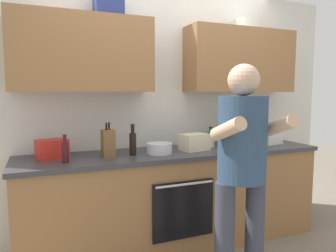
{
  "coord_description": "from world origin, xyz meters",
  "views": [
    {
      "loc": [
        -1.18,
        -2.65,
        1.44
      ],
      "look_at": [
        -0.13,
        -0.1,
        1.15
      ],
      "focal_mm": 33.7,
      "sensor_mm": 36.0,
      "label": 1
    }
  ],
  "objects": [
    {
      "name": "knife_block",
      "position": [
        -0.64,
        -0.01,
        1.02
      ],
      "size": [
        0.1,
        0.14,
        0.29
      ],
      "color": "brown",
      "rests_on": "counter"
    },
    {
      "name": "bottle_wine",
      "position": [
        -1.0,
        -0.12,
        0.99
      ],
      "size": [
        0.05,
        0.05,
        0.22
      ],
      "color": "#471419",
      "rests_on": "counter"
    },
    {
      "name": "cup_coffee",
      "position": [
        0.4,
        0.07,
        0.95
      ],
      "size": [
        0.08,
        0.08,
        0.1
      ],
      "primitive_type": "cylinder",
      "color": "white",
      "rests_on": "counter"
    },
    {
      "name": "potted_herb",
      "position": [
        0.75,
        0.04,
        1.07
      ],
      "size": [
        0.2,
        0.2,
        0.31
      ],
      "color": "#9E6647",
      "rests_on": "counter"
    },
    {
      "name": "person_standing",
      "position": [
        0.13,
        -0.84,
        0.97
      ],
      "size": [
        0.49,
        0.45,
        1.64
      ],
      "color": "#383D4C",
      "rests_on": "ground"
    },
    {
      "name": "bottle_oil",
      "position": [
        0.91,
        0.11,
        1.0
      ],
      "size": [
        0.06,
        0.06,
        0.24
      ],
      "color": "olive",
      "rests_on": "counter"
    },
    {
      "name": "back_wall_unit",
      "position": [
        0.0,
        0.27,
        1.5
      ],
      "size": [
        4.0,
        0.38,
        2.5
      ],
      "color": "silver",
      "rests_on": "ground"
    },
    {
      "name": "counter",
      "position": [
        -0.0,
        -0.0,
        0.45
      ],
      "size": [
        2.84,
        0.67,
        0.9
      ],
      "color": "olive",
      "rests_on": "ground"
    },
    {
      "name": "ground_plane",
      "position": [
        0.0,
        0.0,
        0.0
      ],
      "size": [
        12.0,
        12.0,
        0.0
      ],
      "primitive_type": "plane",
      "color": "#756B5B"
    },
    {
      "name": "grocery_bag_crisps",
      "position": [
        -1.09,
        0.09,
        0.98
      ],
      "size": [
        0.27,
        0.22,
        0.16
      ],
      "primitive_type": "cube",
      "rotation": [
        0.0,
        0.0,
        0.26
      ],
      "color": "red",
      "rests_on": "counter"
    },
    {
      "name": "mixing_bowl",
      "position": [
        -0.19,
        -0.05,
        0.95
      ],
      "size": [
        0.22,
        0.22,
        0.09
      ],
      "primitive_type": "cylinder",
      "color": "silver",
      "rests_on": "counter"
    },
    {
      "name": "bottle_soda",
      "position": [
        0.47,
        0.19,
        0.98
      ],
      "size": [
        0.07,
        0.07,
        0.19
      ],
      "color": "#198C33",
      "rests_on": "counter"
    },
    {
      "name": "bottle_soy",
      "position": [
        -0.43,
        -0.03,
        1.01
      ],
      "size": [
        0.06,
        0.06,
        0.27
      ],
      "color": "black",
      "rests_on": "counter"
    },
    {
      "name": "bottle_hotsauce",
      "position": [
        0.54,
        -0.14,
        1.04
      ],
      "size": [
        0.06,
        0.06,
        0.33
      ],
      "color": "red",
      "rests_on": "counter"
    },
    {
      "name": "grocery_bag_produce",
      "position": [
        1.09,
        0.01,
        0.99
      ],
      "size": [
        0.24,
        0.2,
        0.18
      ],
      "primitive_type": "cube",
      "rotation": [
        0.0,
        0.0,
        0.12
      ],
      "color": "silver",
      "rests_on": "counter"
    },
    {
      "name": "grocery_bag_rice",
      "position": [
        0.17,
        -0.02,
        0.98
      ],
      "size": [
        0.29,
        0.23,
        0.16
      ],
      "primitive_type": "cube",
      "rotation": [
        0.0,
        0.0,
        0.19
      ],
      "color": "beige",
      "rests_on": "counter"
    }
  ]
}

